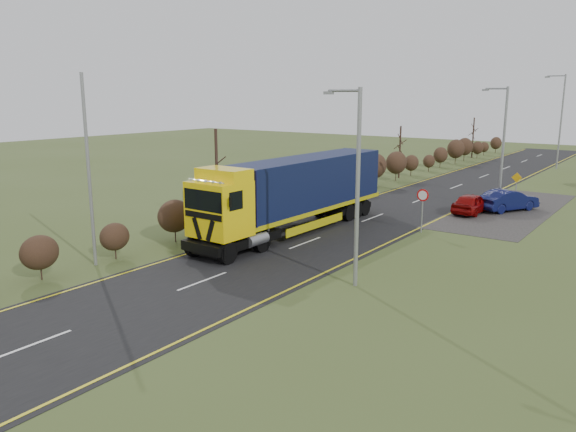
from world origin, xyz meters
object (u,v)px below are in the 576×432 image
at_px(lorry, 295,190).
at_px(streetlight_near, 356,180).
at_px(car_blue_sedan, 508,200).
at_px(car_red_hatchback, 471,204).
at_px(speed_sign, 422,202).

relative_size(lorry, streetlight_near, 1.93).
height_order(lorry, car_blue_sedan, lorry).
distance_m(car_red_hatchback, streetlight_near, 18.25).
height_order(streetlight_near, speed_sign, streetlight_near).
relative_size(car_red_hatchback, streetlight_near, 0.49).
bearing_deg(streetlight_near, car_red_hatchback, 92.48).
xyz_separation_m(lorry, car_blue_sedan, (8.58, 13.84, -1.78)).
bearing_deg(car_blue_sedan, streetlight_near, 114.95).
xyz_separation_m(lorry, streetlight_near, (7.55, -6.37, 2.04)).
distance_m(car_red_hatchback, car_blue_sedan, 3.00).
bearing_deg(car_red_hatchback, lorry, 61.07).
height_order(lorry, streetlight_near, streetlight_near).
distance_m(lorry, car_blue_sedan, 16.38).
height_order(car_red_hatchback, streetlight_near, streetlight_near).
bearing_deg(streetlight_near, speed_sign, 97.37).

